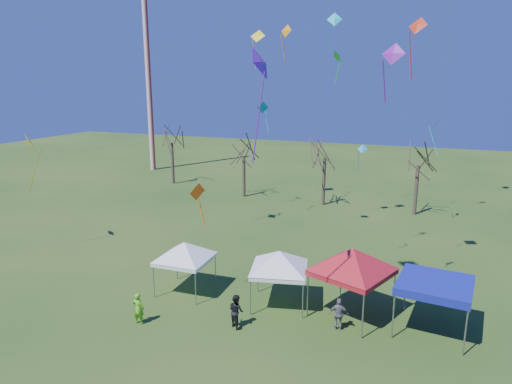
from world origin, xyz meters
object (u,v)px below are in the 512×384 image
person_dark (236,311)px  person_green (138,308)px  tree_1 (244,141)px  tree_0 (171,128)px  radio_mast (148,74)px  tent_blue (435,285)px  tent_white_mid (279,255)px  tree_2 (325,140)px  tent_white_west (184,246)px  tent_red (353,253)px  person_grey (339,314)px  tree_3 (420,147)px

person_dark → person_green: size_ratio=1.04×
tree_1 → tree_0: bearing=164.8°
radio_mast → tent_blue: (35.65, -30.42, -10.15)m
tent_white_mid → person_dark: 3.71m
tree_0 → tree_2: tree_0 is taller
tent_white_west → person_dark: 5.25m
tent_red → person_grey: 3.04m
tree_1 → tent_blue: 28.19m
tree_3 → tent_blue: (1.62, -20.46, -3.73)m
tree_2 → person_grey: bearing=-75.3°
tree_1 → tent_blue: bearing=-48.8°
tent_white_mid → tent_red: (3.74, 0.27, 0.52)m
radio_mast → person_grey: size_ratio=15.59×
tree_0 → radio_mast: bearing=137.2°
tent_white_mid → person_green: size_ratio=2.42×
tent_red → tree_0: bearing=136.1°
tree_1 → tree_2: tree_2 is taller
tree_0 → person_dark: 33.71m
tent_white_west → person_dark: (4.20, -2.50, -1.91)m
tree_2 → person_grey: size_ratio=5.10×
tent_white_west → person_grey: (8.89, -0.99, -1.94)m
tree_0 → tent_blue: bearing=-39.9°
person_grey → person_green: size_ratio=1.00×
tree_1 → tent_red: tree_1 is taller
person_grey → tent_white_mid: bearing=-31.1°
person_dark → person_green: person_dark is taller
tent_red → person_green: bearing=-154.3°
tent_white_west → tent_red: tent_red is taller
tree_3 → tree_0: bearing=172.9°
tree_2 → tent_white_west: bearing=-98.1°
tent_red → radio_mast: bearing=136.4°
tent_blue → person_dark: bearing=-161.3°
tent_red → person_grey: (-0.28, -1.62, -2.56)m
tent_white_mid → person_green: tent_white_mid is taller
tree_2 → tent_blue: 23.42m
tent_red → tent_blue: bearing=-2.1°
tree_3 → person_grey: bearing=-96.6°
tree_2 → person_green: bearing=-97.7°
person_green → person_grey: bearing=-167.5°
person_dark → tree_1: bearing=-36.4°
tent_red → person_green: 10.90m
tree_2 → person_dark: size_ratio=4.92×
tree_1 → tent_white_mid: bearing=-63.0°
person_green → tree_1: bearing=-84.2°
tent_white_mid → tent_red: bearing=4.1°
tent_blue → tree_3: bearing=94.5°
tree_2 → tent_blue: bearing=-64.3°
tent_blue → tree_1: bearing=131.2°
tree_2 → tree_3: (8.40, -0.33, -0.21)m
tent_white_mid → tent_red: tent_red is taller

